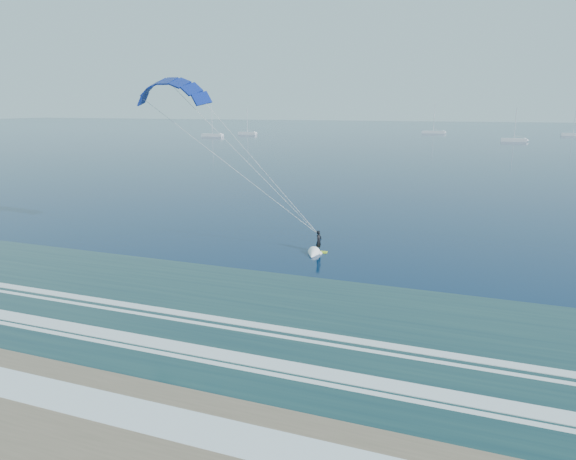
# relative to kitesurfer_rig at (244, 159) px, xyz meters

# --- Properties ---
(ground) EXTENTS (900.00, 900.00, 0.00)m
(ground) POSITION_rel_kitesurfer_rig_xyz_m (-0.21, -23.16, -8.22)
(ground) COLOR #082748
(ground) RESTS_ON ground
(kitesurfer_rig) EXTENTS (16.56, 6.97, 15.88)m
(kitesurfer_rig) POSITION_rel_kitesurfer_rig_xyz_m (0.00, 0.00, 0.00)
(kitesurfer_rig) COLOR #C4E31A
(kitesurfer_rig) RESTS_ON ground
(sailboat_0) EXTENTS (9.60, 2.40, 12.94)m
(sailboat_0) POSITION_rel_kitesurfer_rig_xyz_m (-88.46, 157.41, -7.53)
(sailboat_0) COLOR silver
(sailboat_0) RESTS_ON ground
(sailboat_1) EXTENTS (8.57, 2.40, 11.79)m
(sailboat_1) POSITION_rel_kitesurfer_rig_xyz_m (-81.10, 177.05, -7.54)
(sailboat_1) COLOR silver
(sailboat_1) RESTS_ON ground
(sailboat_2) EXTENTS (10.63, 2.40, 14.07)m
(sailboat_2) POSITION_rel_kitesurfer_rig_xyz_m (-2.55, 217.68, -7.53)
(sailboat_2) COLOR silver
(sailboat_2) RESTS_ON ground
(sailboat_3) EXTENTS (8.67, 2.40, 12.03)m
(sailboat_3) POSITION_rel_kitesurfer_rig_xyz_m (30.13, 166.85, -7.54)
(sailboat_3) COLOR silver
(sailboat_3) RESTS_ON ground
(sailboat_4) EXTENTS (9.19, 2.40, 12.44)m
(sailboat_4) POSITION_rel_kitesurfer_rig_xyz_m (56.46, 216.92, -7.54)
(sailboat_4) COLOR silver
(sailboat_4) RESTS_ON ground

